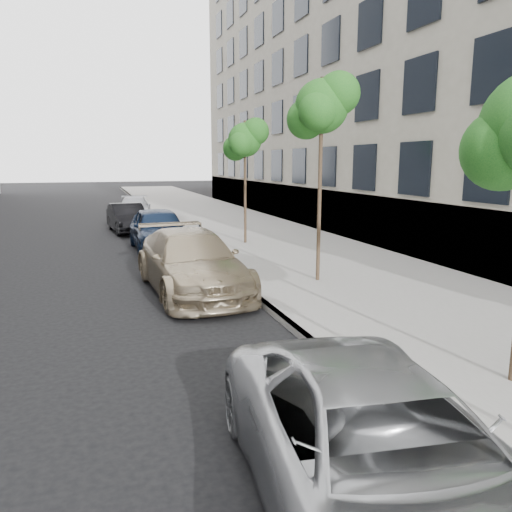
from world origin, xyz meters
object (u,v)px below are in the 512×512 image
tree_far (246,140)px  minivan (380,455)px  tree_mid (323,107)px  suv (191,262)px  sedan_black (127,218)px  sedan_blue (159,229)px  sedan_rear (134,209)px

tree_far → minivan: bearing=-102.7°
tree_mid → tree_far: tree_mid is taller
suv → sedan_black: bearing=90.5°
sedan_blue → tree_far: bearing=-1.5°
tree_mid → tree_far: (-0.00, 6.50, -0.56)m
tree_far → sedan_rear: bearing=108.0°
minivan → sedan_blue: (0.00, 14.80, 0.11)m
tree_far → sedan_blue: (-3.33, 0.05, -3.22)m
sedan_blue → suv: bearing=-90.6°
tree_mid → tree_far: 6.52m
sedan_blue → sedan_rear: 10.18m
suv → sedan_black: suv is taller
tree_far → sedan_black: bearing=126.7°
sedan_rear → sedan_black: bearing=-92.6°
sedan_black → sedan_rear: bearing=75.5°
tree_mid → sedan_rear: bearing=101.3°
sedan_black → sedan_rear: sedan_black is taller
minivan → sedan_rear: bearing=97.1°
sedan_black → suv: bearing=-92.3°
sedan_blue → minivan: bearing=-90.6°
tree_mid → sedan_blue: bearing=116.9°
sedan_rear → tree_mid: bearing=-72.8°
minivan → tree_far: bearing=84.4°
sedan_black → tree_mid: bearing=-77.1°
sedan_black → sedan_rear: 4.84m
suv → sedan_rear: suv is taller
suv → sedan_black: 11.60m
tree_far → suv: (-3.33, -6.13, -3.25)m
minivan → sedan_black: (-0.72, 20.19, -0.02)m
tree_far → sedan_rear: tree_far is taller
sedan_blue → sedan_black: bearing=97.0°
suv → sedan_blue: 6.18m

